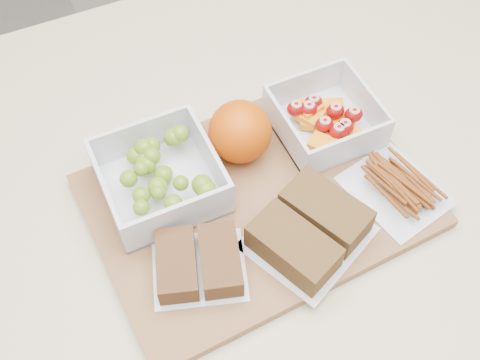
{
  "coord_description": "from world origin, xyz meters",
  "views": [
    {
      "loc": [
        -0.2,
        -0.39,
        1.58
      ],
      "look_at": [
        -0.02,
        0.01,
        0.93
      ],
      "focal_mm": 45.0,
      "sensor_mm": 36.0,
      "label": 1
    }
  ],
  "objects_px": {
    "fruit_container": "(325,120)",
    "sandwich_bag_center": "(309,230)",
    "cutting_board": "(257,201)",
    "orange": "(240,132)",
    "pretzel_bag": "(397,185)",
    "grape_container": "(161,176)",
    "sandwich_bag_left": "(198,263)"
  },
  "relations": [
    {
      "from": "fruit_container",
      "to": "sandwich_bag_center",
      "type": "relative_size",
      "value": 0.73
    },
    {
      "from": "cutting_board",
      "to": "orange",
      "type": "relative_size",
      "value": 4.95
    },
    {
      "from": "orange",
      "to": "pretzel_bag",
      "type": "distance_m",
      "value": 0.22
    },
    {
      "from": "grape_container",
      "to": "fruit_container",
      "type": "distance_m",
      "value": 0.24
    },
    {
      "from": "grape_container",
      "to": "sandwich_bag_center",
      "type": "xyz_separation_m",
      "value": [
        0.14,
        -0.15,
        -0.01
      ]
    },
    {
      "from": "cutting_board",
      "to": "sandwich_bag_left",
      "type": "relative_size",
      "value": 3.08
    },
    {
      "from": "grape_container",
      "to": "pretzel_bag",
      "type": "xyz_separation_m",
      "value": [
        0.27,
        -0.13,
        -0.01
      ]
    },
    {
      "from": "orange",
      "to": "sandwich_bag_center",
      "type": "height_order",
      "value": "orange"
    },
    {
      "from": "pretzel_bag",
      "to": "fruit_container",
      "type": "bearing_deg",
      "value": 104.57
    },
    {
      "from": "sandwich_bag_left",
      "to": "sandwich_bag_center",
      "type": "relative_size",
      "value": 0.76
    },
    {
      "from": "cutting_board",
      "to": "grape_container",
      "type": "height_order",
      "value": "grape_container"
    },
    {
      "from": "cutting_board",
      "to": "sandwich_bag_center",
      "type": "height_order",
      "value": "sandwich_bag_center"
    },
    {
      "from": "cutting_board",
      "to": "fruit_container",
      "type": "height_order",
      "value": "fruit_container"
    },
    {
      "from": "orange",
      "to": "fruit_container",
      "type": "bearing_deg",
      "value": -6.71
    },
    {
      "from": "orange",
      "to": "sandwich_bag_center",
      "type": "distance_m",
      "value": 0.16
    },
    {
      "from": "cutting_board",
      "to": "pretzel_bag",
      "type": "relative_size",
      "value": 2.92
    },
    {
      "from": "grape_container",
      "to": "orange",
      "type": "relative_size",
      "value": 1.71
    },
    {
      "from": "cutting_board",
      "to": "pretzel_bag",
      "type": "height_order",
      "value": "pretzel_bag"
    },
    {
      "from": "orange",
      "to": "cutting_board",
      "type": "bearing_deg",
      "value": -98.12
    },
    {
      "from": "cutting_board",
      "to": "sandwich_bag_center",
      "type": "xyz_separation_m",
      "value": [
        0.03,
        -0.08,
        0.03
      ]
    },
    {
      "from": "cutting_board",
      "to": "grape_container",
      "type": "relative_size",
      "value": 2.89
    },
    {
      "from": "grape_container",
      "to": "cutting_board",
      "type": "bearing_deg",
      "value": -32.27
    },
    {
      "from": "orange",
      "to": "sandwich_bag_left",
      "type": "distance_m",
      "value": 0.19
    },
    {
      "from": "sandwich_bag_left",
      "to": "sandwich_bag_center",
      "type": "height_order",
      "value": "sandwich_bag_center"
    },
    {
      "from": "orange",
      "to": "sandwich_bag_left",
      "type": "xyz_separation_m",
      "value": [
        -0.12,
        -0.14,
        -0.03
      ]
    },
    {
      "from": "fruit_container",
      "to": "sandwich_bag_center",
      "type": "bearing_deg",
      "value": -125.43
    },
    {
      "from": "pretzel_bag",
      "to": "cutting_board",
      "type": "bearing_deg",
      "value": 158.31
    },
    {
      "from": "orange",
      "to": "pretzel_bag",
      "type": "height_order",
      "value": "orange"
    },
    {
      "from": "orange",
      "to": "sandwich_bag_center",
      "type": "relative_size",
      "value": 0.48
    },
    {
      "from": "grape_container",
      "to": "sandwich_bag_left",
      "type": "bearing_deg",
      "value": -91.06
    },
    {
      "from": "cutting_board",
      "to": "orange",
      "type": "distance_m",
      "value": 0.09
    },
    {
      "from": "cutting_board",
      "to": "orange",
      "type": "bearing_deg",
      "value": 78.98
    }
  ]
}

